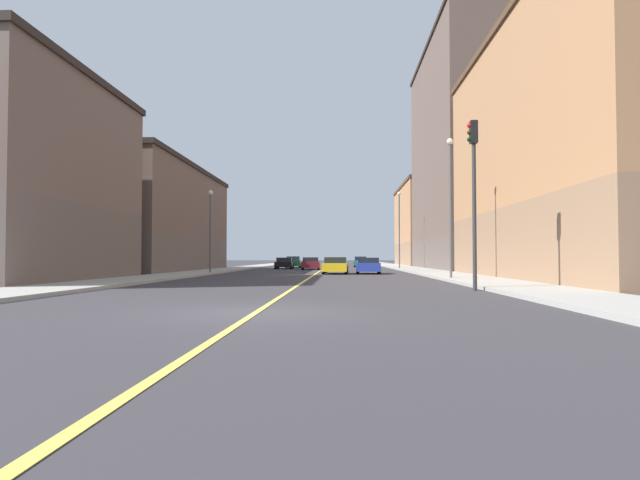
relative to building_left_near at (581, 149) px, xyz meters
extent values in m
plane|color=#333135|center=(-15.73, -18.02, -7.51)|extent=(400.00, 400.00, 0.00)
cube|color=#9E9B93|center=(-6.29, 30.98, -7.43)|extent=(3.48, 168.00, 0.15)
cube|color=#9E9B93|center=(-25.17, 30.98, -7.43)|extent=(3.48, 168.00, 0.15)
cube|color=#E5D14C|center=(-15.73, 30.98, -7.50)|extent=(0.16, 154.00, 0.01)
cube|color=#8F6B4F|center=(0.00, 0.00, -5.43)|extent=(9.10, 25.60, 4.15)
cube|color=#A8754C|center=(0.00, 0.00, 1.87)|extent=(9.10, 25.60, 10.44)
cube|color=#4B3422|center=(0.00, 0.00, 7.29)|extent=(9.40, 25.90, 0.40)
cube|color=brown|center=(0.00, 26.26, -5.97)|extent=(9.10, 24.48, 3.07)
cube|color=brown|center=(0.00, 26.26, 5.82)|extent=(9.10, 24.48, 20.50)
cube|color=#2B221D|center=(0.00, 26.26, 16.26)|extent=(9.40, 24.78, 0.40)
cube|color=#8F6B4F|center=(0.00, 50.68, -5.79)|extent=(9.10, 21.43, 3.43)
cube|color=#A8754C|center=(0.00, 50.68, 0.16)|extent=(9.10, 21.43, 8.46)
cube|color=#4B3422|center=(0.00, 50.68, 4.59)|extent=(9.40, 21.73, 0.40)
cube|color=brown|center=(-31.46, -3.24, -5.48)|extent=(9.10, 14.20, 4.05)
cube|color=brown|center=(-31.46, -3.24, -0.12)|extent=(9.10, 14.20, 6.67)
cube|color=#2B221D|center=(-31.46, -3.24, 3.41)|extent=(9.40, 14.50, 0.40)
cube|color=brown|center=(-31.46, 17.85, -5.97)|extent=(9.10, 24.14, 3.08)
cube|color=brown|center=(-31.46, 17.85, -1.31)|extent=(9.10, 24.14, 6.23)
cube|color=#2B221D|center=(-31.46, 17.85, 2.00)|extent=(9.40, 24.44, 0.40)
cylinder|color=#2D2D2D|center=(-8.43, -9.48, -4.58)|extent=(0.16, 0.16, 5.85)
cube|color=black|center=(-8.43, -9.48, -1.20)|extent=(0.28, 0.32, 0.90)
sphere|color=red|center=(-8.59, -9.48, -0.93)|extent=(0.20, 0.20, 0.20)
sphere|color=#352204|center=(-8.59, -9.48, -1.21)|extent=(0.20, 0.20, 0.20)
sphere|color=black|center=(-8.59, -9.48, -1.49)|extent=(0.20, 0.20, 0.20)
cylinder|color=#4C4C51|center=(-7.43, 0.03, -3.51)|extent=(0.14, 0.14, 7.70)
sphere|color=#EAEACC|center=(-7.43, 0.03, 0.49)|extent=(0.36, 0.36, 0.36)
cylinder|color=#4C4C51|center=(-24.03, 10.72, -4.30)|extent=(0.14, 0.14, 6.12)
sphere|color=#EAEACC|center=(-24.03, 10.72, -1.08)|extent=(0.36, 0.36, 0.36)
cylinder|color=#4C4C51|center=(-7.43, 27.19, -3.39)|extent=(0.14, 0.14, 7.94)
sphere|color=#EAEACC|center=(-7.43, 27.19, 0.74)|extent=(0.36, 0.36, 0.36)
cube|color=maroon|center=(-16.97, 25.45, -6.96)|extent=(2.00, 4.06, 0.65)
cube|color=black|center=(-16.97, 25.62, -6.43)|extent=(1.69, 2.06, 0.42)
cylinder|color=black|center=(-17.85, 26.65, -7.19)|extent=(0.25, 0.65, 0.64)
cylinder|color=black|center=(-16.18, 26.72, -7.19)|extent=(0.25, 0.65, 0.64)
cylinder|color=black|center=(-17.75, 24.18, -7.19)|extent=(0.25, 0.65, 0.64)
cylinder|color=black|center=(-16.08, 24.25, -7.19)|extent=(0.25, 0.65, 0.64)
cube|color=gold|center=(-14.17, 11.20, -6.97)|extent=(2.04, 4.60, 0.63)
cube|color=black|center=(-14.17, 11.29, -6.43)|extent=(1.73, 2.15, 0.47)
cylinder|color=black|center=(-14.98, 12.64, -7.19)|extent=(0.24, 0.65, 0.64)
cylinder|color=black|center=(-13.26, 12.58, -7.19)|extent=(0.24, 0.65, 0.64)
cylinder|color=black|center=(-15.08, 9.83, -7.19)|extent=(0.24, 0.65, 0.64)
cylinder|color=black|center=(-13.36, 9.77, -7.19)|extent=(0.24, 0.65, 0.64)
cube|color=#1E6B38|center=(-19.69, 35.34, -6.94)|extent=(1.97, 4.64, 0.69)
cube|color=black|center=(-19.69, 35.46, -6.35)|extent=(1.66, 2.30, 0.50)
cylinder|color=black|center=(-20.55, 36.72, -7.19)|extent=(0.25, 0.65, 0.64)
cylinder|color=black|center=(-18.94, 36.79, -7.19)|extent=(0.25, 0.65, 0.64)
cylinder|color=black|center=(-20.43, 33.89, -7.19)|extent=(0.25, 0.65, 0.64)
cylinder|color=black|center=(-18.82, 33.96, -7.19)|extent=(0.25, 0.65, 0.64)
cube|color=black|center=(-20.11, 28.84, -7.01)|extent=(1.90, 4.08, 0.56)
cube|color=black|center=(-20.11, 28.86, -6.48)|extent=(1.65, 1.90, 0.49)
cylinder|color=black|center=(-20.98, 30.09, -7.19)|extent=(0.23, 0.64, 0.64)
cylinder|color=black|center=(-19.28, 30.11, -7.19)|extent=(0.23, 0.64, 0.64)
cylinder|color=black|center=(-20.95, 27.57, -7.19)|extent=(0.23, 0.64, 0.64)
cylinder|color=black|center=(-19.25, 27.59, -7.19)|extent=(0.23, 0.64, 0.64)
cube|color=#196670|center=(-11.14, 40.98, -6.96)|extent=(1.90, 4.38, 0.66)
cube|color=black|center=(-11.14, 41.05, -6.37)|extent=(1.58, 1.89, 0.52)
cylinder|color=black|center=(-11.86, 42.35, -7.19)|extent=(0.25, 0.65, 0.64)
cylinder|color=black|center=(-10.31, 42.28, -7.19)|extent=(0.25, 0.65, 0.64)
cylinder|color=black|center=(-11.97, 39.68, -7.19)|extent=(0.25, 0.65, 0.64)
cylinder|color=black|center=(-10.42, 39.61, -7.19)|extent=(0.25, 0.65, 0.64)
cube|color=#23389E|center=(-11.57, 11.52, -6.96)|extent=(1.99, 4.38, 0.66)
cube|color=black|center=(-11.57, 11.45, -6.43)|extent=(1.69, 2.25, 0.40)
cylinder|color=black|center=(-12.35, 12.89, -7.19)|extent=(0.25, 0.65, 0.64)
cylinder|color=black|center=(-10.69, 12.82, -7.19)|extent=(0.25, 0.65, 0.64)
cylinder|color=black|center=(-12.45, 10.22, -7.19)|extent=(0.25, 0.65, 0.64)
cylinder|color=black|center=(-10.80, 10.16, -7.19)|extent=(0.25, 0.65, 0.64)
camera|label=1|loc=(-13.69, -30.72, -6.18)|focal=29.87mm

